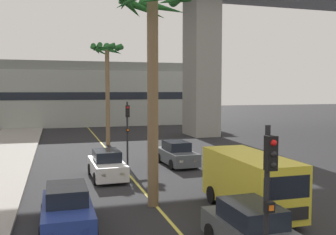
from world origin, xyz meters
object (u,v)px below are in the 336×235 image
(car_queue_front, at_px, (177,154))
(car_queue_second, at_px, (67,210))
(car_queue_fourth, at_px, (107,165))
(car_queue_third, at_px, (253,232))
(palm_tree_near_median, at_px, (152,38))
(traffic_light_median_far, at_px, (127,125))
(traffic_light_median_near, at_px, (268,192))
(delivery_van, at_px, (250,181))
(palm_tree_mid_median, at_px, (107,62))

(car_queue_front, xyz_separation_m, car_queue_second, (-7.31, -10.00, 0.00))
(car_queue_fourth, bearing_deg, car_queue_third, -75.81)
(car_queue_second, xyz_separation_m, palm_tree_near_median, (3.59, 1.83, 6.40))
(car_queue_fourth, xyz_separation_m, traffic_light_median_far, (1.68, 2.75, 1.99))
(car_queue_third, height_order, traffic_light_median_near, traffic_light_median_near)
(car_queue_front, distance_m, palm_tree_near_median, 11.02)
(car_queue_front, distance_m, delivery_van, 10.16)
(delivery_van, relative_size, traffic_light_median_near, 1.25)
(delivery_van, bearing_deg, palm_tree_mid_median, 98.20)
(traffic_light_median_near, distance_m, traffic_light_median_far, 16.75)
(car_queue_second, height_order, palm_tree_near_median, palm_tree_near_median)
(traffic_light_median_far, bearing_deg, car_queue_front, -5.30)
(car_queue_second, xyz_separation_m, car_queue_fourth, (2.40, 7.55, 0.00))
(car_queue_second, bearing_deg, palm_tree_near_median, 27.03)
(car_queue_third, bearing_deg, palm_tree_mid_median, 92.58)
(traffic_light_median_far, xyz_separation_m, palm_tree_mid_median, (0.09, 10.12, 4.73))
(car_queue_front, distance_m, car_queue_second, 12.39)
(traffic_light_median_near, relative_size, palm_tree_near_median, 0.46)
(traffic_light_median_near, bearing_deg, car_queue_front, 79.08)
(delivery_van, bearing_deg, car_queue_fourth, 121.66)
(car_queue_front, height_order, car_queue_fourth, same)
(car_queue_third, bearing_deg, traffic_light_median_near, -113.06)
(car_queue_second, bearing_deg, car_queue_fourth, 72.35)
(delivery_van, relative_size, palm_tree_near_median, 0.57)
(car_queue_second, height_order, car_queue_fourth, same)
(traffic_light_median_near, xyz_separation_m, traffic_light_median_far, (-0.05, 16.75, 0.00))
(car_queue_third, xyz_separation_m, traffic_light_median_near, (-1.13, -2.66, 1.99))
(car_queue_front, bearing_deg, traffic_light_median_near, -100.92)
(car_queue_third, xyz_separation_m, palm_tree_near_median, (-1.68, 5.63, 6.40))
(traffic_light_median_near, height_order, palm_tree_mid_median, palm_tree_mid_median)
(car_queue_second, relative_size, car_queue_fourth, 0.99)
(car_queue_fourth, height_order, palm_tree_near_median, palm_tree_near_median)
(car_queue_third, xyz_separation_m, palm_tree_mid_median, (-1.09, 24.21, 6.72))
(car_queue_front, xyz_separation_m, delivery_van, (-0.17, -10.14, 0.57))
(delivery_van, bearing_deg, car_queue_front, 89.03)
(traffic_light_median_near, bearing_deg, palm_tree_mid_median, 89.91)
(delivery_van, bearing_deg, traffic_light_median_far, 106.32)
(car_queue_fourth, bearing_deg, delivery_van, -58.34)
(delivery_van, bearing_deg, car_queue_second, 178.88)
(car_queue_third, distance_m, delivery_van, 4.15)
(palm_tree_near_median, distance_m, palm_tree_mid_median, 18.60)
(car_queue_front, height_order, palm_tree_near_median, palm_tree_near_median)
(car_queue_fourth, bearing_deg, traffic_light_median_near, -82.93)
(car_queue_front, relative_size, car_queue_fourth, 1.01)
(traffic_light_median_far, height_order, palm_tree_mid_median, palm_tree_mid_median)
(palm_tree_near_median, relative_size, palm_tree_mid_median, 1.01)
(car_queue_third, height_order, car_queue_fourth, same)
(car_queue_second, distance_m, palm_tree_near_median, 7.57)
(car_queue_front, distance_m, palm_tree_mid_median, 12.79)
(delivery_van, distance_m, traffic_light_median_far, 10.97)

